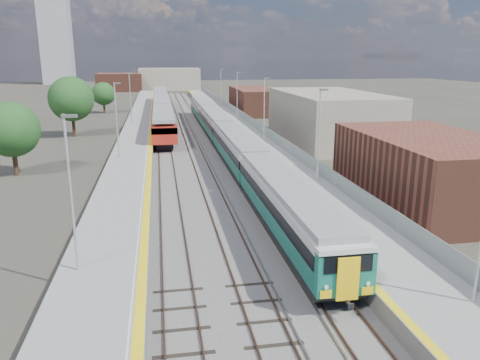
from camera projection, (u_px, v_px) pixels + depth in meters
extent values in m
plane|color=#47443A|center=(204.00, 138.00, 64.46)|extent=(320.00, 320.00, 0.00)
cube|color=#565451|center=(187.00, 136.00, 66.46)|extent=(10.50, 155.00, 0.06)
cube|color=#4C3323|center=(206.00, 132.00, 69.33)|extent=(0.07, 160.00, 0.14)
cube|color=#4C3323|center=(216.00, 131.00, 69.56)|extent=(0.07, 160.00, 0.14)
cube|color=#4C3323|center=(183.00, 132.00, 68.75)|extent=(0.07, 160.00, 0.14)
cube|color=#4C3323|center=(192.00, 132.00, 68.99)|extent=(0.07, 160.00, 0.14)
cube|color=#4C3323|center=(158.00, 133.00, 68.17)|extent=(0.07, 160.00, 0.14)
cube|color=#4C3323|center=(168.00, 133.00, 68.41)|extent=(0.07, 160.00, 0.14)
cube|color=gray|center=(204.00, 132.00, 69.27)|extent=(0.08, 160.00, 0.10)
cube|color=gray|center=(195.00, 132.00, 69.04)|extent=(0.08, 160.00, 0.10)
cube|color=slate|center=(239.00, 131.00, 67.58)|extent=(4.70, 155.00, 1.00)
cube|color=gray|center=(239.00, 127.00, 67.45)|extent=(4.70, 155.00, 0.03)
cube|color=yellow|center=(224.00, 128.00, 67.10)|extent=(0.40, 155.00, 0.01)
cube|color=gray|center=(254.00, 123.00, 67.66)|extent=(0.06, 155.00, 1.20)
cylinder|color=#9EA0A3|center=(319.00, 136.00, 37.67)|extent=(0.12, 0.12, 7.50)
cube|color=#4C4C4F|center=(324.00, 90.00, 36.77)|extent=(0.70, 0.18, 0.14)
cylinder|color=#9EA0A3|center=(264.00, 109.00, 56.71)|extent=(0.12, 0.12, 7.50)
cube|color=#4C4C4F|center=(267.00, 78.00, 55.81)|extent=(0.70, 0.18, 0.14)
cylinder|color=#9EA0A3|center=(237.00, 96.00, 75.76)|extent=(0.12, 0.12, 7.50)
cube|color=#4C4C4F|center=(239.00, 73.00, 74.86)|extent=(0.70, 0.18, 0.14)
cylinder|color=#9EA0A3|center=(221.00, 88.00, 94.80)|extent=(0.12, 0.12, 7.50)
cube|color=#4C4C4F|center=(222.00, 69.00, 93.90)|extent=(0.70, 0.18, 0.14)
cube|color=slate|center=(138.00, 134.00, 65.22)|extent=(4.30, 155.00, 1.00)
cube|color=gray|center=(138.00, 130.00, 65.09)|extent=(4.30, 155.00, 0.03)
cube|color=yellow|center=(152.00, 130.00, 65.40)|extent=(0.45, 155.00, 0.01)
cube|color=silver|center=(149.00, 130.00, 65.34)|extent=(0.08, 155.00, 0.01)
cylinder|color=#9EA0A3|center=(71.00, 195.00, 21.56)|extent=(0.12, 0.12, 7.50)
cube|color=#4C4C4F|center=(69.00, 116.00, 20.66)|extent=(0.70, 0.18, 0.14)
cylinder|color=#9EA0A3|center=(117.00, 121.00, 46.32)|extent=(0.12, 0.12, 7.50)
cube|color=#4C4C4F|center=(117.00, 83.00, 45.42)|extent=(0.70, 0.18, 0.14)
cylinder|color=#9EA0A3|center=(130.00, 98.00, 71.08)|extent=(0.12, 0.12, 7.50)
cube|color=#4C4C4F|center=(131.00, 74.00, 70.18)|extent=(0.70, 0.18, 0.14)
cube|color=brown|center=(428.00, 170.00, 35.64)|extent=(9.00, 16.00, 5.20)
cube|color=gray|center=(329.00, 117.00, 61.52)|extent=(11.00, 22.00, 6.40)
cube|color=brown|center=(256.00, 101.00, 92.66)|extent=(8.00, 18.00, 4.80)
cube|color=gray|center=(169.00, 79.00, 158.46)|extent=(20.00, 14.00, 7.00)
cube|color=brown|center=(120.00, 82.00, 151.24)|extent=(14.00, 12.00, 5.60)
cube|color=gray|center=(56.00, 32.00, 185.21)|extent=(11.00, 11.00, 40.00)
cube|color=black|center=(286.00, 224.00, 29.14)|extent=(2.54, 18.21, 0.43)
cube|color=#125D48|center=(287.00, 213.00, 28.95)|extent=(2.63, 18.21, 1.06)
cube|color=black|center=(287.00, 200.00, 28.73)|extent=(2.69, 18.21, 0.73)
cube|color=silver|center=(287.00, 191.00, 28.58)|extent=(2.63, 18.21, 0.45)
cube|color=gray|center=(287.00, 185.00, 28.48)|extent=(2.33, 18.21, 0.37)
cube|color=black|center=(237.00, 161.00, 46.95)|extent=(2.54, 18.21, 0.43)
cube|color=#125D48|center=(237.00, 153.00, 46.76)|extent=(2.63, 18.21, 1.06)
cube|color=black|center=(237.00, 145.00, 46.55)|extent=(2.69, 18.21, 0.73)
cube|color=silver|center=(237.00, 139.00, 46.40)|extent=(2.63, 18.21, 0.45)
cube|color=gray|center=(237.00, 135.00, 46.30)|extent=(2.33, 18.21, 0.37)
cube|color=black|center=(215.00, 132.00, 64.77)|extent=(2.54, 18.21, 0.43)
cube|color=#125D48|center=(215.00, 126.00, 64.58)|extent=(2.63, 18.21, 1.06)
cube|color=black|center=(215.00, 120.00, 64.36)|extent=(2.69, 18.21, 0.73)
cube|color=silver|center=(215.00, 116.00, 64.21)|extent=(2.63, 18.21, 0.45)
cube|color=gray|center=(215.00, 113.00, 64.11)|extent=(2.33, 18.21, 0.37)
cube|color=black|center=(202.00, 115.00, 82.58)|extent=(2.54, 18.21, 0.43)
cube|color=#125D48|center=(202.00, 111.00, 82.39)|extent=(2.63, 18.21, 1.06)
cube|color=black|center=(202.00, 106.00, 82.18)|extent=(2.69, 18.21, 0.73)
cube|color=silver|center=(202.00, 103.00, 82.03)|extent=(2.63, 18.21, 0.45)
cube|color=gray|center=(202.00, 101.00, 81.93)|extent=(2.33, 18.21, 0.37)
cube|color=#125D48|center=(345.00, 273.00, 19.94)|extent=(2.61, 0.56, 1.96)
cube|color=black|center=(348.00, 264.00, 19.52)|extent=(2.15, 0.06, 0.75)
cube|color=yellow|center=(348.00, 279.00, 19.64)|extent=(0.98, 0.09, 1.96)
cube|color=black|center=(164.00, 136.00, 63.32)|extent=(1.99, 16.95, 0.69)
cube|color=maroon|center=(163.00, 124.00, 62.89)|extent=(2.94, 19.94, 2.10)
cube|color=black|center=(163.00, 120.00, 62.76)|extent=(3.00, 19.94, 0.73)
cube|color=gray|center=(163.00, 112.00, 62.49)|extent=(2.62, 19.94, 0.42)
cube|color=black|center=(162.00, 117.00, 82.78)|extent=(1.99, 16.95, 0.69)
cube|color=maroon|center=(162.00, 108.00, 82.35)|extent=(2.94, 19.94, 2.10)
cube|color=black|center=(162.00, 105.00, 82.22)|extent=(3.00, 19.94, 0.73)
cube|color=gray|center=(161.00, 99.00, 81.95)|extent=(2.62, 19.94, 0.42)
cube|color=black|center=(161.00, 106.00, 102.24)|extent=(1.99, 16.95, 0.69)
cube|color=maroon|center=(161.00, 98.00, 101.81)|extent=(2.94, 19.94, 2.10)
cube|color=black|center=(161.00, 95.00, 101.68)|extent=(3.00, 19.94, 0.73)
cube|color=gray|center=(160.00, 91.00, 101.41)|extent=(2.62, 19.94, 0.42)
cylinder|color=#382619|center=(15.00, 163.00, 44.09)|extent=(0.44, 0.44, 2.44)
sphere|color=#1F461B|center=(11.00, 129.00, 43.27)|extent=(5.15, 5.15, 5.15)
cylinder|color=#382619|center=(74.00, 126.00, 65.50)|extent=(0.44, 0.44, 2.91)
sphere|color=#1F461B|center=(71.00, 99.00, 64.52)|extent=(6.15, 6.15, 6.15)
cylinder|color=#382619|center=(104.00, 108.00, 92.43)|extent=(0.44, 0.44, 2.12)
sphere|color=#1F461B|center=(103.00, 94.00, 91.72)|extent=(4.47, 4.47, 4.47)
cylinder|color=#382619|center=(302.00, 111.00, 88.30)|extent=(0.44, 0.44, 1.96)
sphere|color=#1F461B|center=(302.00, 97.00, 87.65)|extent=(4.13, 4.13, 4.13)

